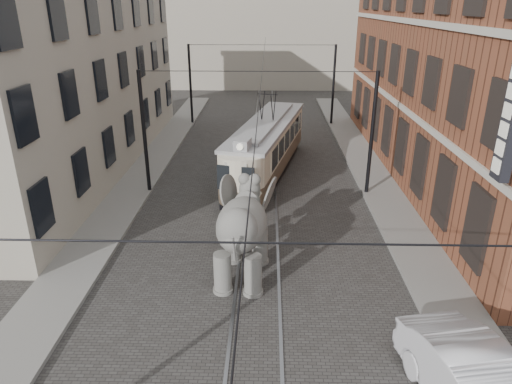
{
  "coord_description": "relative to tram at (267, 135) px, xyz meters",
  "views": [
    {
      "loc": [
        0.29,
        -15.24,
        8.82
      ],
      "look_at": [
        -0.14,
        1.07,
        2.1
      ],
      "focal_mm": 32.38,
      "sensor_mm": 36.0,
      "label": 1
    }
  ],
  "objects": [
    {
      "name": "sidewalk_right",
      "position": [
        5.73,
        -8.97,
        -2.14
      ],
      "size": [
        2.0,
        60.0,
        0.15
      ],
      "primitive_type": "cube",
      "color": "slate",
      "rests_on": "ground"
    },
    {
      "name": "distant_block",
      "position": [
        -0.27,
        31.03,
        4.79
      ],
      "size": [
        28.0,
        10.0,
        14.0
      ],
      "primitive_type": "cube",
      "color": "#9F9784",
      "rests_on": "ground"
    },
    {
      "name": "catenary",
      "position": [
        -0.47,
        -3.97,
        0.79
      ],
      "size": [
        11.0,
        30.2,
        6.0
      ],
      "primitive_type": null,
      "color": "black",
      "rests_on": "ground"
    },
    {
      "name": "elephant",
      "position": [
        -0.81,
        -10.48,
        -0.66
      ],
      "size": [
        3.26,
        5.31,
        3.11
      ],
      "primitive_type": null,
      "rotation": [
        0.0,
        0.0,
        -0.09
      ],
      "color": "#5D5B56",
      "rests_on": "ground"
    },
    {
      "name": "sidewalk_left",
      "position": [
        -6.77,
        -8.97,
        -2.14
      ],
      "size": [
        2.0,
        60.0,
        0.15
      ],
      "primitive_type": "cube",
      "color": "slate",
      "rests_on": "ground"
    },
    {
      "name": "tram_rails",
      "position": [
        -0.27,
        -8.97,
        -2.2
      ],
      "size": [
        1.54,
        80.0,
        0.02
      ],
      "primitive_type": null,
      "color": "slate",
      "rests_on": "ground"
    },
    {
      "name": "ground",
      "position": [
        -0.27,
        -8.97,
        -2.21
      ],
      "size": [
        120.0,
        120.0,
        0.0
      ],
      "primitive_type": "plane",
      "color": "#3B3836"
    },
    {
      "name": "tram",
      "position": [
        0.0,
        0.0,
        0.0
      ],
      "size": [
        4.66,
        11.38,
        4.42
      ],
      "primitive_type": null,
      "rotation": [
        0.0,
        0.0,
        -0.22
      ],
      "color": "beige",
      "rests_on": "ground"
    },
    {
      "name": "stucco_building",
      "position": [
        -11.27,
        1.03,
        2.79
      ],
      "size": [
        7.0,
        24.0,
        10.0
      ],
      "primitive_type": "cube",
      "color": "#9F9784",
      "rests_on": "ground"
    },
    {
      "name": "brick_building",
      "position": [
        10.73,
        0.03,
        3.79
      ],
      "size": [
        8.0,
        26.0,
        12.0
      ],
      "primitive_type": "cube",
      "color": "brown",
      "rests_on": "ground"
    }
  ]
}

